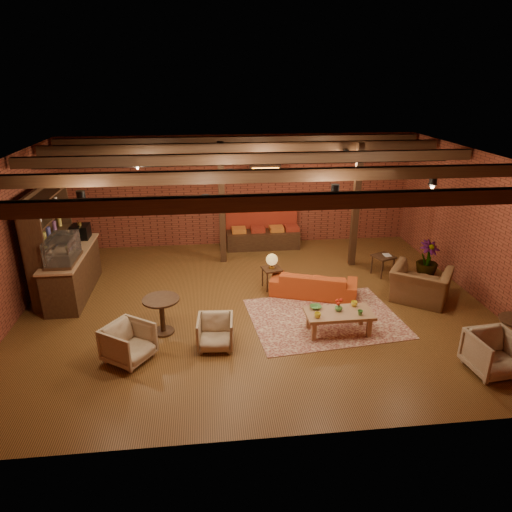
{
  "coord_description": "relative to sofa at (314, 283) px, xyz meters",
  "views": [
    {
      "loc": [
        -0.98,
        -8.94,
        4.75
      ],
      "look_at": [
        0.03,
        0.2,
        1.07
      ],
      "focal_mm": 32.0,
      "sensor_mm": 36.0,
      "label": 1
    }
  ],
  "objects": [
    {
      "name": "coffee_table",
      "position": [
        0.1,
        -1.67,
        0.11
      ],
      "size": [
        1.31,
        0.66,
        0.7
      ],
      "rotation": [
        0.0,
        0.0,
        0.01
      ],
      "color": "#996E47",
      "rests_on": "floor"
    },
    {
      "name": "shelving_hutch",
      "position": [
        -5.88,
        0.77,
        0.91
      ],
      "size": [
        0.52,
        2.0,
        2.4
      ],
      "primitive_type": null,
      "color": "black",
      "rests_on": "ground"
    },
    {
      "name": "post_left",
      "position": [
        -1.98,
        2.27,
        1.31
      ],
      "size": [
        0.16,
        0.16,
        3.2
      ],
      "primitive_type": "cube",
      "color": "black",
      "rests_on": "ground"
    },
    {
      "name": "armchair_right",
      "position": [
        2.28,
        -0.55,
        0.24
      ],
      "size": [
        1.44,
        1.34,
        1.05
      ],
      "primitive_type": "imported",
      "rotation": [
        0.0,
        0.0,
        2.52
      ],
      "color": "brown",
      "rests_on": "floor"
    },
    {
      "name": "floor",
      "position": [
        -1.38,
        -0.33,
        -0.29
      ],
      "size": [
        10.0,
        10.0,
        0.0
      ],
      "primitive_type": "plane",
      "color": "#38240E",
      "rests_on": "ground"
    },
    {
      "name": "side_table_book",
      "position": [
        1.99,
        0.91,
        0.2
      ],
      "size": [
        0.6,
        0.6,
        0.54
      ],
      "rotation": [
        0.0,
        0.0,
        0.36
      ],
      "color": "black",
      "rests_on": "floor"
    },
    {
      "name": "service_counter",
      "position": [
        -5.48,
        0.67,
        0.51
      ],
      "size": [
        0.8,
        2.5,
        1.6
      ],
      "primitive_type": null,
      "color": "black",
      "rests_on": "ground"
    },
    {
      "name": "banquette",
      "position": [
        -0.78,
        3.22,
        0.21
      ],
      "size": [
        2.1,
        0.7,
        1.0
      ],
      "primitive_type": null,
      "color": "maroon",
      "rests_on": "ground"
    },
    {
      "name": "plant_counter",
      "position": [
        -5.38,
        0.87,
        0.93
      ],
      "size": [
        0.35,
        0.39,
        0.3
      ],
      "primitive_type": "imported",
      "color": "#337F33",
      "rests_on": "service_counter"
    },
    {
      "name": "post_right",
      "position": [
        1.42,
        1.67,
        1.31
      ],
      "size": [
        0.16,
        0.16,
        3.2
      ],
      "primitive_type": "cube",
      "color": "black",
      "rests_on": "ground"
    },
    {
      "name": "armchair_a",
      "position": [
        -3.84,
        -2.18,
        0.09
      ],
      "size": [
        0.98,
        1.0,
        0.76
      ],
      "primitive_type": "imported",
      "rotation": [
        0.0,
        0.0,
        0.96
      ],
      "color": "beige",
      "rests_on": "floor"
    },
    {
      "name": "ceiling_pipe",
      "position": [
        -1.38,
        1.27,
        2.56
      ],
      "size": [
        9.6,
        0.12,
        0.12
      ],
      "primitive_type": "cylinder",
      "rotation": [
        0.0,
        1.57,
        0.0
      ],
      "color": "black",
      "rests_on": "ceiling"
    },
    {
      "name": "round_table_left",
      "position": [
        -3.32,
        -1.3,
        0.22
      ],
      "size": [
        0.71,
        0.71,
        0.74
      ],
      "color": "black",
      "rests_on": "floor"
    },
    {
      "name": "ceiling",
      "position": [
        -1.38,
        -0.33,
        2.91
      ],
      "size": [
        10.0,
        8.0,
        0.02
      ],
      "primitive_type": "cube",
      "color": "black",
      "rests_on": "wall_back"
    },
    {
      "name": "wall_front",
      "position": [
        -1.38,
        -4.33,
        1.31
      ],
      "size": [
        10.0,
        0.02,
        3.2
      ],
      "primitive_type": "cube",
      "color": "maroon",
      "rests_on": "ground"
    },
    {
      "name": "wall_back",
      "position": [
        -1.38,
        3.67,
        1.31
      ],
      "size": [
        10.0,
        0.02,
        3.2
      ],
      "primitive_type": "cube",
      "color": "maroon",
      "rests_on": "ground"
    },
    {
      "name": "plant_tall",
      "position": [
        3.02,
        0.66,
        1.13
      ],
      "size": [
        2.0,
        2.0,
        2.83
      ],
      "primitive_type": "imported",
      "rotation": [
        0.0,
        0.0,
        0.32
      ],
      "color": "#4C7F4C",
      "rests_on": "floor"
    },
    {
      "name": "sofa",
      "position": [
        0.0,
        0.0,
        0.0
      ],
      "size": [
        2.1,
        1.36,
        0.57
      ],
      "primitive_type": "imported",
      "rotation": [
        0.0,
        0.0,
        2.81
      ],
      "color": "#AD3F18",
      "rests_on": "floor"
    },
    {
      "name": "side_table_lamp",
      "position": [
        -0.91,
        0.45,
        0.38
      ],
      "size": [
        0.5,
        0.5,
        0.87
      ],
      "rotation": [
        0.0,
        0.0,
        0.21
      ],
      "color": "black",
      "rests_on": "floor"
    },
    {
      "name": "service_sign",
      "position": [
        -0.78,
        2.77,
        2.06
      ],
      "size": [
        0.86,
        0.06,
        0.3
      ],
      "primitive_type": "cube",
      "color": "orange",
      "rests_on": "ceiling"
    },
    {
      "name": "armchair_far",
      "position": [
        2.36,
        -3.21,
        0.11
      ],
      "size": [
        0.84,
        0.79,
        0.79
      ],
      "primitive_type": "imported",
      "rotation": [
        0.0,
        0.0,
        0.1
      ],
      "color": "beige",
      "rests_on": "floor"
    },
    {
      "name": "ceiling_beams",
      "position": [
        -1.38,
        -0.33,
        2.79
      ],
      "size": [
        9.8,
        6.4,
        0.22
      ],
      "primitive_type": null,
      "color": "black",
      "rests_on": "ceiling"
    },
    {
      "name": "rug",
      "position": [
        -0.01,
        -1.1,
        -0.28
      ],
      "size": [
        3.26,
        2.62,
        0.01
      ],
      "primitive_type": "cube",
      "rotation": [
        0.0,
        0.0,
        0.1
      ],
      "color": "maroon",
      "rests_on": "floor"
    },
    {
      "name": "wall_right",
      "position": [
        3.62,
        -0.33,
        1.31
      ],
      "size": [
        0.02,
        8.0,
        3.2
      ],
      "primitive_type": "cube",
      "color": "maroon",
      "rests_on": "ground"
    },
    {
      "name": "ceiling_spotlights",
      "position": [
        -1.38,
        -0.33,
        2.57
      ],
      "size": [
        6.4,
        4.4,
        0.28
      ],
      "primitive_type": null,
      "color": "black",
      "rests_on": "ceiling"
    },
    {
      "name": "wall_left",
      "position": [
        -6.38,
        -0.33,
        1.31
      ],
      "size": [
        0.02,
        8.0,
        3.2
      ],
      "primitive_type": "cube",
      "color": "maroon",
      "rests_on": "ground"
    },
    {
      "name": "armchair_b",
      "position": [
        -2.3,
        -1.92,
        0.05
      ],
      "size": [
        0.7,
        0.66,
        0.67
      ],
      "primitive_type": "imported",
      "rotation": [
        0.0,
        0.0,
        -0.08
      ],
      "color": "beige",
      "rests_on": "floor"
    }
  ]
}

